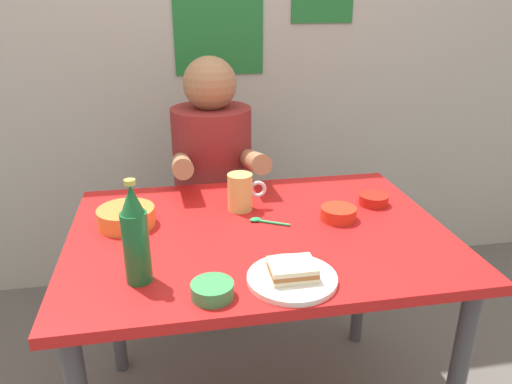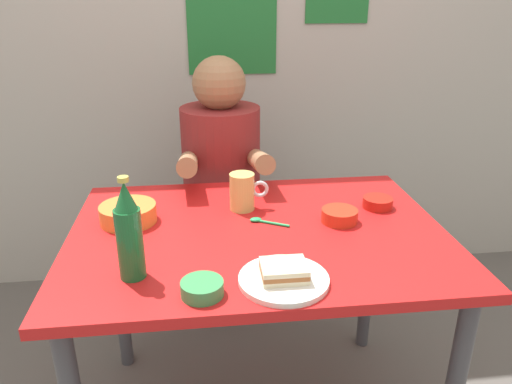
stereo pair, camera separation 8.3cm
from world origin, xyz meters
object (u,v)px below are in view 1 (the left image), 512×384
Objects in this scene: person_seated at (213,158)px; dining_table at (259,257)px; soup_bowl_orange at (126,216)px; beer_bottle at (135,237)px; stool at (216,247)px; plate_orange at (292,279)px; sandwich at (292,270)px; beer_mug at (241,192)px.

dining_table is at bearing -83.01° from person_seated.
beer_bottle is at bearing -81.08° from soup_bowl_orange.
soup_bowl_orange is (-0.39, 0.10, 0.12)m from dining_table.
plate_orange is (0.10, -0.92, 0.40)m from stool.
stool is 0.74m from soup_bowl_orange.
stool is at bearing 96.43° from sandwich.
person_seated is (0.00, -0.01, 0.42)m from stool.
sandwich reaches higher than stool.
dining_table is 0.45m from beer_bottle.
beer_mug is (-0.06, 0.44, 0.03)m from sandwich.
beer_bottle is (-0.34, -0.22, 0.21)m from dining_table.
soup_bowl_orange reaches higher than sandwich.
beer_bottle reaches higher than dining_table.
dining_table is at bearing 95.48° from plate_orange.
beer_mug is (0.05, -0.46, 0.03)m from person_seated.
person_seated is at bearing 95.67° from beer_mug.
plate_orange is 0.57m from soup_bowl_orange.
beer_bottle reaches higher than soup_bowl_orange.
plate_orange reaches higher than stool.
beer_mug reaches higher than dining_table.
sandwich is at bearing 0.00° from plate_orange.
beer_mug is 0.74× the size of soup_bowl_orange.
beer_bottle is at bearing 169.13° from plate_orange.
sandwich is 0.57m from soup_bowl_orange.
person_seated is at bearing 96.99° from dining_table.
beer_mug reaches higher than sandwich.
soup_bowl_orange is (-0.31, -0.52, 0.01)m from person_seated.
dining_table is at bearing 32.87° from beer_bottle.
person_seated is (-0.08, 0.62, 0.12)m from dining_table.
sandwich is (0.10, -0.92, 0.42)m from stool.
beer_bottle reaches higher than sandwich.
dining_table reaches higher than stool.
stool is 4.09× the size of sandwich.
beer_mug is at bearing 50.59° from beer_bottle.
beer_mug is at bearing 8.78° from soup_bowl_orange.
beer_mug is 0.36m from soup_bowl_orange.
beer_mug is 0.48× the size of beer_bottle.
beer_bottle is (-0.31, -0.37, 0.06)m from beer_mug.
sandwich reaches higher than plate_orange.
dining_table is 1.53× the size of person_seated.
sandwich is at bearing -10.87° from beer_bottle.
person_seated is 0.91m from sandwich.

